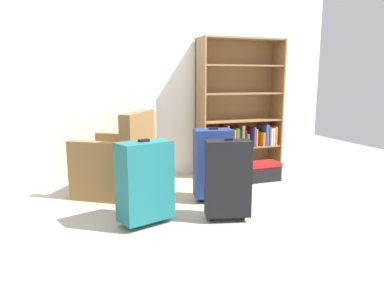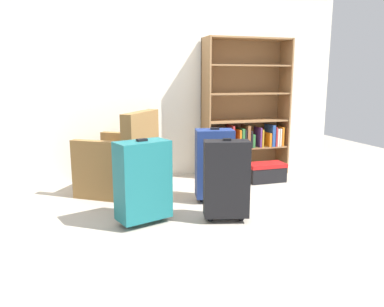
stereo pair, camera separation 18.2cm
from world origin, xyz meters
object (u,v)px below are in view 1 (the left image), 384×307
at_px(bookshelf, 238,114).
at_px(armchair, 118,165).
at_px(storage_box, 261,171).
at_px(suitcase_teal, 145,181).
at_px(mug, 162,182).
at_px(suitcase_black, 228,178).
at_px(suitcase_navy_blue, 213,163).

distance_m(bookshelf, armchair, 1.76).
xyz_separation_m(storage_box, suitcase_teal, (-1.66, -0.91, 0.27)).
relative_size(mug, storage_box, 0.26).
bearing_deg(suitcase_black, bookshelf, 60.41).
xyz_separation_m(armchair, mug, (0.52, 0.11, -0.27)).
height_order(bookshelf, suitcase_navy_blue, bookshelf).
bearing_deg(suitcase_black, suitcase_teal, 167.91).
distance_m(mug, suitcase_teal, 1.22).
bearing_deg(bookshelf, suitcase_navy_blue, -128.37).
bearing_deg(suitcase_navy_blue, suitcase_teal, -153.45).
relative_size(armchair, suitcase_navy_blue, 1.28).
xyz_separation_m(suitcase_teal, suitcase_black, (0.70, -0.15, -0.00)).
distance_m(armchair, storage_box, 1.75).
relative_size(mug, suitcase_navy_blue, 0.16).
relative_size(mug, suitcase_black, 0.16).
bearing_deg(suitcase_navy_blue, bookshelf, 51.63).
height_order(bookshelf, suitcase_black, bookshelf).
height_order(armchair, suitcase_black, armchair).
bearing_deg(suitcase_teal, armchair, 94.52).
distance_m(storage_box, suitcase_navy_blue, 1.04).
bearing_deg(mug, suitcase_black, -78.10).
xyz_separation_m(storage_box, suitcase_black, (-0.95, -1.06, 0.26)).
xyz_separation_m(armchair, storage_box, (1.73, -0.07, -0.20)).
height_order(mug, suitcase_teal, suitcase_teal).
relative_size(bookshelf, suitcase_black, 2.34).
bearing_deg(suitcase_navy_blue, armchair, 146.56).
relative_size(storage_box, suitcase_black, 0.62).
relative_size(storage_box, suitcase_navy_blue, 0.61).
bearing_deg(bookshelf, armchair, -166.23).
bearing_deg(storage_box, suitcase_teal, -151.34).
bearing_deg(bookshelf, suitcase_teal, -138.76).
bearing_deg(storage_box, suitcase_navy_blue, -149.46).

